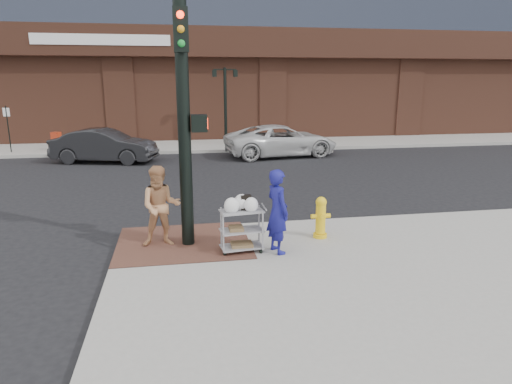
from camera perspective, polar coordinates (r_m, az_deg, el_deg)
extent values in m
plane|color=black|center=(9.22, -5.10, -8.84)|extent=(220.00, 220.00, 0.00)
cube|color=gray|center=(42.72, 8.08, 9.11)|extent=(65.00, 36.00, 0.15)
cube|color=#542F27|center=(9.98, -9.03, -6.20)|extent=(2.80, 2.40, 0.01)
cylinder|color=black|center=(24.67, -3.85, 10.62)|extent=(0.16, 0.16, 4.00)
cube|color=black|center=(24.63, -3.92, 15.03)|extent=(1.20, 0.06, 0.06)
cube|color=black|center=(24.58, -5.23, 14.55)|extent=(0.22, 0.22, 0.35)
cube|color=black|center=(24.70, -2.60, 14.58)|extent=(0.22, 0.22, 0.35)
cylinder|color=black|center=(24.86, -28.55, 6.92)|extent=(0.05, 0.05, 2.20)
cylinder|color=black|center=(9.33, -8.98, 8.15)|extent=(0.26, 0.26, 5.00)
cube|color=black|center=(9.33, -7.13, 8.53)|extent=(0.32, 0.28, 0.34)
cube|color=#FF260C|center=(9.34, -6.14, 8.56)|extent=(0.02, 0.18, 0.22)
cube|color=black|center=(9.05, -9.40, 19.39)|extent=(0.28, 0.18, 0.80)
imported|color=navy|center=(9.09, 2.71, -2.43)|extent=(0.58, 0.72, 1.71)
imported|color=tan|center=(9.64, -11.81, -1.77)|extent=(0.83, 0.65, 1.70)
imported|color=black|center=(21.08, -18.43, 5.51)|extent=(4.70, 2.62, 1.47)
imported|color=silver|center=(21.72, 3.17, 6.44)|extent=(5.59, 3.12, 1.48)
cube|color=gray|center=(9.11, -1.82, -2.40)|extent=(0.89, 0.57, 0.03)
cube|color=gray|center=(9.23, -1.80, -4.80)|extent=(0.89, 0.57, 0.03)
cube|color=gray|center=(9.35, -1.79, -6.81)|extent=(0.89, 0.57, 0.03)
cube|color=black|center=(9.12, -1.29, -1.39)|extent=(0.21, 0.13, 0.30)
cube|color=brown|center=(9.20, -2.50, -4.56)|extent=(0.28, 0.32, 0.07)
cube|color=brown|center=(9.33, -1.79, -6.54)|extent=(0.43, 0.34, 0.07)
cylinder|color=yellow|center=(10.26, 8.00, -5.38)|extent=(0.30, 0.30, 0.09)
cylinder|color=yellow|center=(10.14, 8.08, -3.29)|extent=(0.22, 0.22, 0.67)
sphere|color=yellow|center=(10.04, 8.15, -1.27)|extent=(0.24, 0.24, 0.24)
cylinder|color=yellow|center=(10.12, 8.09, -2.99)|extent=(0.44, 0.10, 0.10)
cube|color=#A92B13|center=(24.50, -23.65, 5.83)|extent=(0.48, 0.46, 0.90)
cube|color=yellow|center=(24.63, -19.68, 6.30)|extent=(0.52, 0.50, 0.97)
cube|color=navy|center=(23.99, -18.46, 6.30)|extent=(0.53, 0.50, 1.04)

